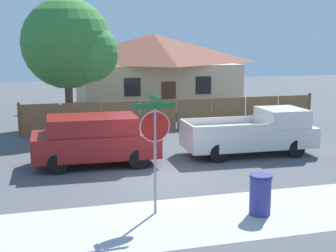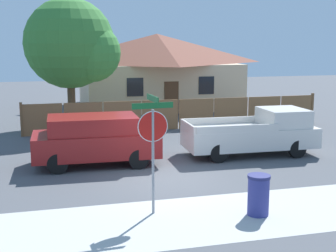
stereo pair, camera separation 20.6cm
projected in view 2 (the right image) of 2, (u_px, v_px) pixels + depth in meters
ground_plane at (164, 179)px, 15.26m from camera, size 80.00×80.00×0.00m
sidewalk_strip at (199, 218)px, 11.83m from camera, size 36.00×3.20×0.01m
wooden_fence at (178, 114)px, 23.76m from camera, size 15.40×0.12×1.62m
house at (157, 69)px, 31.87m from camera, size 10.80×8.08×4.91m
oak_tree at (74, 46)px, 23.57m from camera, size 4.79×4.56×6.59m
red_suv at (95, 139)px, 16.80m from camera, size 4.51×2.17×1.79m
orange_pickup at (256, 133)px, 18.39m from camera, size 5.18×2.15×1.79m
stop_sign at (153, 134)px, 11.81m from camera, size 1.07×0.97×3.09m
trash_bin at (258, 195)px, 11.98m from camera, size 0.59×0.59×1.06m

